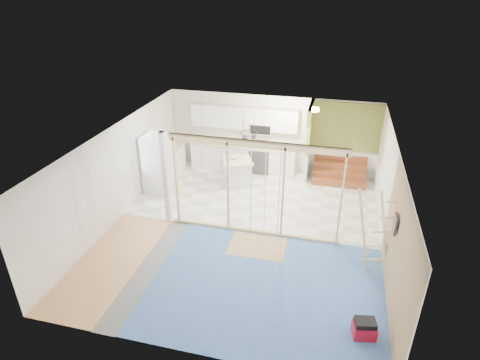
% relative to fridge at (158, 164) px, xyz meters
% --- Properties ---
extents(room, '(7.01, 8.01, 2.61)m').
position_rel_fridge_xyz_m(room, '(3.03, -1.53, 0.38)').
color(room, slate).
rests_on(room, ground).
extents(floor_overlays, '(7.00, 8.00, 0.03)m').
position_rel_fridge_xyz_m(floor_overlays, '(3.11, -1.47, -0.91)').
color(floor_overlays, white).
rests_on(floor_overlays, room).
extents(stud_frame, '(4.66, 0.14, 2.60)m').
position_rel_fridge_xyz_m(stud_frame, '(2.76, -1.53, 0.68)').
color(stud_frame, tan).
rests_on(stud_frame, room).
extents(base_cabinets, '(4.45, 2.24, 0.93)m').
position_rel_fridge_xyz_m(base_cabinets, '(1.42, 1.83, -0.46)').
color(base_cabinets, white).
rests_on(base_cabinets, room).
extents(upper_cabinets, '(3.60, 0.41, 0.85)m').
position_rel_fridge_xyz_m(upper_cabinets, '(2.19, 2.28, 0.90)').
color(upper_cabinets, white).
rests_on(upper_cabinets, room).
extents(green_partition, '(2.25, 1.51, 2.60)m').
position_rel_fridge_xyz_m(green_partition, '(5.08, 2.13, 0.02)').
color(green_partition, olive).
rests_on(green_partition, room).
extents(pot_rack, '(0.52, 0.52, 0.72)m').
position_rel_fridge_xyz_m(pot_rack, '(2.73, 0.36, 1.07)').
color(pot_rack, black).
rests_on(pot_rack, room).
extents(sheathing_panel, '(0.02, 4.00, 2.60)m').
position_rel_fridge_xyz_m(sheathing_panel, '(6.51, -3.53, 0.38)').
color(sheathing_panel, tan).
rests_on(sheathing_panel, room).
extents(electrical_panel, '(0.04, 0.30, 0.40)m').
position_rel_fridge_xyz_m(electrical_panel, '(6.46, -2.93, 0.73)').
color(electrical_panel, '#3B3B40').
rests_on(electrical_panel, room).
extents(ceiling_light, '(0.32, 0.32, 0.08)m').
position_rel_fridge_xyz_m(ceiling_light, '(4.43, 1.47, 1.62)').
color(ceiling_light, '#FFEABF').
rests_on(ceiling_light, room).
extents(fridge, '(0.85, 0.82, 1.85)m').
position_rel_fridge_xyz_m(fridge, '(0.00, 0.00, 0.00)').
color(fridge, silver).
rests_on(fridge, room).
extents(island, '(1.17, 1.17, 0.86)m').
position_rel_fridge_xyz_m(island, '(2.22, 1.03, -0.49)').
color(island, white).
rests_on(island, room).
extents(bowl, '(0.33, 0.33, 0.06)m').
position_rel_fridge_xyz_m(bowl, '(2.13, 1.14, -0.03)').
color(bowl, silver).
rests_on(bowl, island).
extents(soap_bottle_a, '(0.15, 0.15, 0.32)m').
position_rel_fridge_xyz_m(soap_bottle_a, '(0.69, 2.22, 0.17)').
color(soap_bottle_a, silver).
rests_on(soap_bottle_a, base_cabinets).
extents(soap_bottle_b, '(0.10, 0.10, 0.21)m').
position_rel_fridge_xyz_m(soap_bottle_b, '(3.23, 2.06, 0.11)').
color(soap_bottle_b, silver).
rests_on(soap_bottle_b, base_cabinets).
extents(toolbox, '(0.47, 0.39, 0.40)m').
position_rel_fridge_xyz_m(toolbox, '(6.03, -4.38, -0.73)').
color(toolbox, '#AE1026').
rests_on(toolbox, room).
extents(ladder, '(1.09, 0.08, 2.03)m').
position_rel_fridge_xyz_m(ladder, '(6.23, -2.35, 0.12)').
color(ladder, tan).
rests_on(ladder, room).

